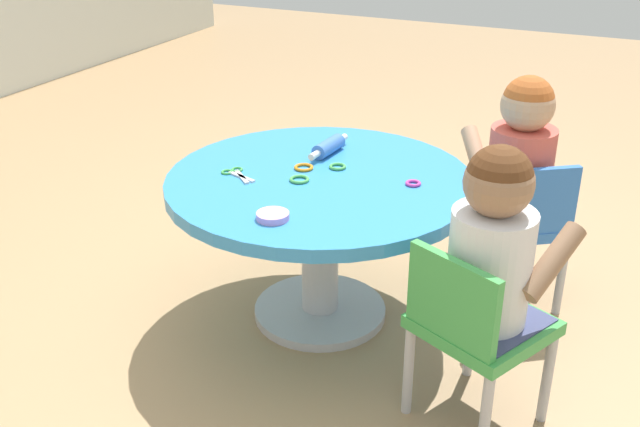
{
  "coord_description": "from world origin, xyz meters",
  "views": [
    {
      "loc": [
        -1.92,
        -0.89,
        1.38
      ],
      "look_at": [
        0.0,
        0.0,
        0.38
      ],
      "focal_mm": 41.62,
      "sensor_mm": 36.0,
      "label": 1
    }
  ],
  "objects_px": {
    "rolling_pin": "(329,147)",
    "craft_scissors": "(236,173)",
    "child_chair_right": "(518,222)",
    "seated_child_right": "(521,154)",
    "craft_table": "(320,209)",
    "seated_child_left": "(493,244)",
    "child_chair_left": "(474,327)"
  },
  "relations": [
    {
      "from": "child_chair_left",
      "to": "craft_scissors",
      "type": "relative_size",
      "value": 3.79
    },
    {
      "from": "rolling_pin",
      "to": "craft_scissors",
      "type": "bearing_deg",
      "value": 146.83
    },
    {
      "from": "child_chair_right",
      "to": "craft_table",
      "type": "bearing_deg",
      "value": 121.88
    },
    {
      "from": "child_chair_right",
      "to": "seated_child_right",
      "type": "height_order",
      "value": "seated_child_right"
    },
    {
      "from": "seated_child_left",
      "to": "child_chair_right",
      "type": "relative_size",
      "value": 0.95
    },
    {
      "from": "child_chair_left",
      "to": "seated_child_right",
      "type": "relative_size",
      "value": 1.05
    },
    {
      "from": "child_chair_right",
      "to": "craft_scissors",
      "type": "bearing_deg",
      "value": 118.63
    },
    {
      "from": "craft_table",
      "to": "child_chair_right",
      "type": "bearing_deg",
      "value": -58.12
    },
    {
      "from": "craft_scissors",
      "to": "child_chair_left",
      "type": "bearing_deg",
      "value": -104.94
    },
    {
      "from": "seated_child_left",
      "to": "seated_child_right",
      "type": "relative_size",
      "value": 1.0
    },
    {
      "from": "child_chair_right",
      "to": "rolling_pin",
      "type": "distance_m",
      "value": 0.67
    },
    {
      "from": "child_chair_left",
      "to": "seated_child_right",
      "type": "bearing_deg",
      "value": 3.62
    },
    {
      "from": "child_chair_right",
      "to": "craft_scissors",
      "type": "height_order",
      "value": "child_chair_right"
    },
    {
      "from": "craft_table",
      "to": "rolling_pin",
      "type": "xyz_separation_m",
      "value": [
        0.19,
        0.06,
        0.13
      ]
    },
    {
      "from": "seated_child_left",
      "to": "seated_child_right",
      "type": "height_order",
      "value": "same"
    },
    {
      "from": "child_chair_right",
      "to": "craft_scissors",
      "type": "relative_size",
      "value": 3.79
    },
    {
      "from": "craft_table",
      "to": "child_chair_left",
      "type": "bearing_deg",
      "value": -118.23
    },
    {
      "from": "child_chair_right",
      "to": "craft_scissors",
      "type": "distance_m",
      "value": 0.94
    },
    {
      "from": "craft_table",
      "to": "child_chair_left",
      "type": "distance_m",
      "value": 0.66
    },
    {
      "from": "child_chair_left",
      "to": "seated_child_left",
      "type": "distance_m",
      "value": 0.23
    },
    {
      "from": "craft_table",
      "to": "child_chair_right",
      "type": "distance_m",
      "value": 0.66
    },
    {
      "from": "seated_child_left",
      "to": "child_chair_right",
      "type": "distance_m",
      "value": 0.66
    },
    {
      "from": "craft_table",
      "to": "rolling_pin",
      "type": "distance_m",
      "value": 0.24
    },
    {
      "from": "craft_table",
      "to": "child_chair_right",
      "type": "xyz_separation_m",
      "value": [
        0.35,
        -0.56,
        -0.09
      ]
    },
    {
      "from": "seated_child_right",
      "to": "craft_scissors",
      "type": "xyz_separation_m",
      "value": [
        -0.47,
        0.78,
        -0.03
      ]
    },
    {
      "from": "craft_table",
      "to": "craft_scissors",
      "type": "relative_size",
      "value": 6.76
    },
    {
      "from": "seated_child_left",
      "to": "rolling_pin",
      "type": "xyz_separation_m",
      "value": [
        0.47,
        0.66,
        -0.01
      ]
    },
    {
      "from": "craft_table",
      "to": "craft_scissors",
      "type": "distance_m",
      "value": 0.28
    },
    {
      "from": "seated_child_left",
      "to": "rolling_pin",
      "type": "distance_m",
      "value": 0.81
    },
    {
      "from": "child_chair_left",
      "to": "seated_child_right",
      "type": "height_order",
      "value": "seated_child_right"
    },
    {
      "from": "rolling_pin",
      "to": "craft_scissors",
      "type": "relative_size",
      "value": 1.63
    },
    {
      "from": "craft_table",
      "to": "seated_child_right",
      "type": "xyz_separation_m",
      "value": [
        0.38,
        -0.54,
        0.14
      ]
    }
  ]
}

